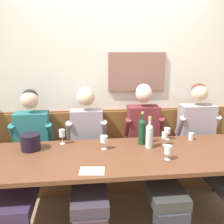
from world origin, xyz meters
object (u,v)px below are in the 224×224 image
Objects in this scene: person_left_seat at (208,146)px; wine_glass_near_bucket at (165,136)px; ice_bucket at (31,142)px; wine_bottle_green_tall at (149,135)px; wine_bottle_clear_water at (142,131)px; wine_glass_center_front at (62,134)px; wine_glass_right_end at (104,140)px; wine_glass_mid_left at (167,131)px; dining_table at (124,160)px; person_right_seat at (150,148)px; person_center_left_seat at (87,152)px; water_tumbler_left at (191,136)px; wall_bench at (115,164)px; person_center_right_seat at (27,155)px; wine_glass_by_bottle at (168,150)px.

wine_glass_near_bucket is at bearing -165.96° from person_left_seat.
wine_bottle_green_tall is (1.22, -0.08, 0.06)m from ice_bucket.
wine_bottle_green_tall is (0.05, -0.11, -0.01)m from wine_bottle_clear_water.
person_left_seat is 8.06× the size of wine_glass_center_front.
wine_glass_mid_left is at bearing 16.04° from wine_glass_right_end.
dining_table is 0.49m from person_right_seat.
dining_table is at bearing -147.16° from wine_glass_mid_left.
wine_glass_center_front is at bearing 167.08° from wine_bottle_green_tall.
person_right_seat reaches higher than person_left_seat.
person_center_left_seat is at bearing 170.82° from wine_glass_near_bucket.
person_right_seat is 8.97× the size of wine_glass_near_bucket.
dining_table is at bearing -38.88° from wine_glass_right_end.
wine_glass_mid_left is (0.74, 0.21, -0.01)m from wine_glass_right_end.
water_tumbler_left is at bearing 19.07° from wine_glass_near_bucket.
wall_bench is 0.80m from wine_glass_right_end.
dining_table is 17.90× the size of wine_glass_right_end.
person_center_right_seat is (-1.00, 0.33, -0.04)m from dining_table.
wine_glass_center_front is (-0.86, 0.10, -0.03)m from wine_bottle_clear_water.
person_left_seat reaches higher than wine_glass_near_bucket.
person_right_seat reaches higher than wine_glass_mid_left.
dining_table is 0.68m from wine_glass_mid_left.
wine_bottle_clear_water reaches higher than ice_bucket.
person_left_seat reaches higher than wine_glass_mid_left.
wine_bottle_clear_water reaches higher than wine_glass_right_end.
wine_glass_by_bottle is 0.85× the size of wine_glass_center_front.
person_center_left_seat is 0.71m from person_right_seat.
wall_bench is at bearing 160.62° from person_left_seat.
wine_bottle_clear_water is at bearing 114.66° from wine_bottle_green_tall.
ice_bucket is at bearing 163.62° from wine_glass_by_bottle.
wine_glass_right_end is 0.48m from wine_glass_center_front.
person_center_right_seat is 3.92× the size of wine_bottle_green_tall.
ice_bucket reaches higher than wine_glass_right_end.
person_center_left_seat is at bearing -178.86° from person_right_seat.
person_left_seat is at bearing 5.72° from wine_bottle_clear_water.
dining_table is 19.43× the size of wine_glass_mid_left.
water_tumbler_left is (0.58, 0.06, -0.11)m from wine_bottle_clear_water.
person_center_right_seat reaches higher than wall_bench.
wine_bottle_green_tall is at bearing 25.53° from dining_table.
person_right_seat is 0.27m from wine_glass_near_bucket.
wine_glass_mid_left is at bearing 168.63° from water_tumbler_left.
person_center_right_seat reaches higher than wine_glass_mid_left.
dining_table is 7.25× the size of wine_bottle_clear_water.
wine_glass_right_end is at bearing -12.30° from person_center_right_seat.
wine_glass_center_front reaches higher than wine_glass_by_bottle.
person_center_right_seat is at bearing 123.91° from ice_bucket.
wine_glass_mid_left is at bearing 176.78° from person_left_seat.
wine_glass_near_bucket is (1.40, -0.03, 0.02)m from ice_bucket.
person_center_left_seat is 0.64m from wine_bottle_clear_water.
person_right_seat is 6.74× the size of ice_bucket.
wine_glass_mid_left is (0.27, 0.22, -0.04)m from wine_bottle_green_tall.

